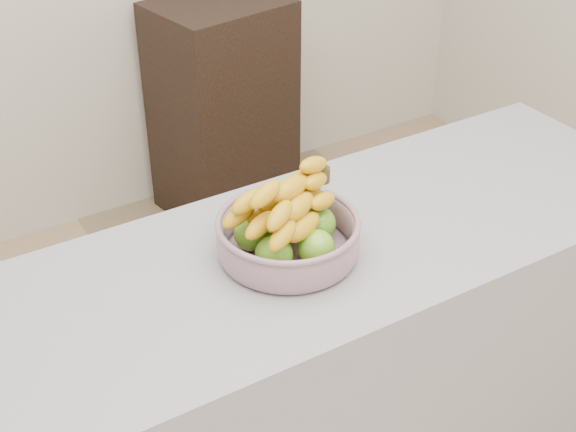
# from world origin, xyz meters

# --- Properties ---
(counter) EXTENTS (2.00, 0.60, 0.90)m
(counter) POSITION_xyz_m (0.00, 0.23, 0.45)
(counter) COLOR gray
(counter) RESTS_ON ground
(cabinet) EXTENTS (0.57, 0.49, 0.92)m
(cabinet) POSITION_xyz_m (0.63, 1.78, 0.46)
(cabinet) COLOR black
(cabinet) RESTS_ON ground
(fruit_bowl) EXTENTS (0.31, 0.31, 0.19)m
(fruit_bowl) POSITION_xyz_m (0.00, 0.23, 0.96)
(fruit_bowl) COLOR #8C96A9
(fruit_bowl) RESTS_ON counter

